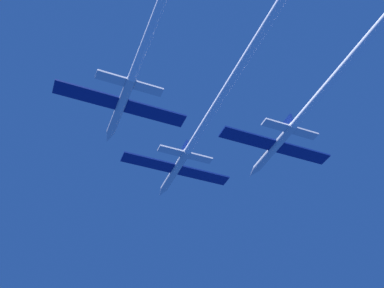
% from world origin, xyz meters
% --- Properties ---
extents(jet_lead, '(15.68, 55.06, 2.60)m').
position_xyz_m(jet_lead, '(-0.49, -17.20, 0.38)').
color(jet_lead, silver).
extents(jet_left_wing, '(15.68, 50.65, 2.60)m').
position_xyz_m(jet_left_wing, '(-11.08, -25.30, -0.08)').
color(jet_left_wing, silver).
extents(jet_right_wing, '(15.68, 55.51, 2.60)m').
position_xyz_m(jet_right_wing, '(9.80, -27.35, 0.14)').
color(jet_right_wing, silver).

